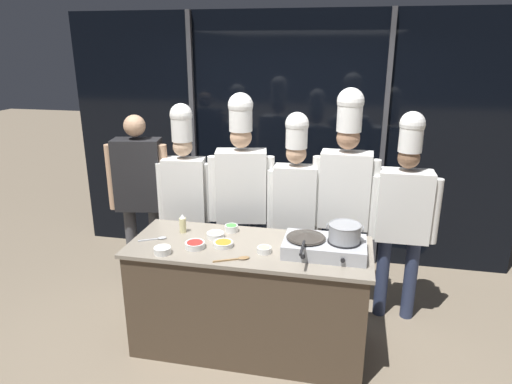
# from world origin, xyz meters

# --- Properties ---
(ground_plane) EXTENTS (24.00, 24.00, 0.00)m
(ground_plane) POSITION_xyz_m (0.00, 0.00, 0.00)
(ground_plane) COLOR #7F705B
(window_wall_back) EXTENTS (4.89, 0.09, 2.70)m
(window_wall_back) POSITION_xyz_m (0.00, 1.78, 1.35)
(window_wall_back) COLOR black
(window_wall_back) RESTS_ON ground_plane
(demo_counter) EXTENTS (1.85, 0.74, 0.89)m
(demo_counter) POSITION_xyz_m (0.00, 0.00, 0.45)
(demo_counter) COLOR #4C3D2D
(demo_counter) RESTS_ON ground_plane
(portable_stove) EXTENTS (0.60, 0.38, 0.11)m
(portable_stove) POSITION_xyz_m (0.57, -0.02, 0.95)
(portable_stove) COLOR #B2B5BA
(portable_stove) RESTS_ON demo_counter
(frying_pan) EXTENTS (0.29, 0.50, 0.04)m
(frying_pan) POSITION_xyz_m (0.43, -0.03, 1.03)
(frying_pan) COLOR #38332D
(frying_pan) RESTS_ON portable_stove
(stock_pot) EXTENTS (0.26, 0.23, 0.13)m
(stock_pot) POSITION_xyz_m (0.71, -0.02, 1.08)
(stock_pot) COLOR #93969B
(stock_pot) RESTS_ON portable_stove
(squeeze_bottle_oil) EXTENTS (0.06, 0.06, 0.16)m
(squeeze_bottle_oil) POSITION_xyz_m (-0.59, 0.14, 0.97)
(squeeze_bottle_oil) COLOR beige
(squeeze_bottle_oil) RESTS_ON demo_counter
(prep_bowl_shrimp) EXTENTS (0.14, 0.14, 0.05)m
(prep_bowl_shrimp) POSITION_xyz_m (-0.29, 0.09, 0.92)
(prep_bowl_shrimp) COLOR white
(prep_bowl_shrimp) RESTS_ON demo_counter
(prep_bowl_rice) EXTENTS (0.13, 0.13, 0.05)m
(prep_bowl_rice) POSITION_xyz_m (-0.59, -0.27, 0.92)
(prep_bowl_rice) COLOR white
(prep_bowl_rice) RESTS_ON demo_counter
(prep_bowl_scallions) EXTENTS (0.11, 0.11, 0.06)m
(prep_bowl_scallions) POSITION_xyz_m (-0.20, 0.24, 0.93)
(prep_bowl_scallions) COLOR white
(prep_bowl_scallions) RESTS_ON demo_counter
(prep_bowl_carrots) EXTENTS (0.15, 0.15, 0.04)m
(prep_bowl_carrots) POSITION_xyz_m (-0.19, -0.05, 0.92)
(prep_bowl_carrots) COLOR white
(prep_bowl_carrots) RESTS_ON demo_counter
(prep_bowl_bell_pepper) EXTENTS (0.15, 0.15, 0.05)m
(prep_bowl_bell_pepper) POSITION_xyz_m (-0.39, -0.13, 0.92)
(prep_bowl_bell_pepper) COLOR white
(prep_bowl_bell_pepper) RESTS_ON demo_counter
(prep_bowl_ginger) EXTENTS (0.11, 0.11, 0.05)m
(prep_bowl_ginger) POSITION_xyz_m (0.14, -0.10, 0.92)
(prep_bowl_ginger) COLOR white
(prep_bowl_ginger) RESTS_ON demo_counter
(serving_spoon_slotted) EXTENTS (0.25, 0.15, 0.02)m
(serving_spoon_slotted) POSITION_xyz_m (-0.02, -0.25, 0.90)
(serving_spoon_slotted) COLOR olive
(serving_spoon_slotted) RESTS_ON demo_counter
(serving_spoon_solid) EXTENTS (0.21, 0.13, 0.02)m
(serving_spoon_solid) POSITION_xyz_m (-0.73, -0.04, 0.90)
(serving_spoon_solid) COLOR #B2B5BA
(serving_spoon_solid) RESTS_ON demo_counter
(person_guest) EXTENTS (0.57, 0.31, 1.75)m
(person_guest) POSITION_xyz_m (-1.24, 0.72, 1.06)
(person_guest) COLOR #4C4C51
(person_guest) RESTS_ON ground_plane
(chef_head) EXTENTS (0.50, 0.26, 1.86)m
(chef_head) POSITION_xyz_m (-0.78, 0.73, 1.09)
(chef_head) COLOR #232326
(chef_head) RESTS_ON ground_plane
(chef_sous) EXTENTS (0.58, 0.32, 1.97)m
(chef_sous) POSITION_xyz_m (-0.24, 0.72, 1.13)
(chef_sous) COLOR #2D3856
(chef_sous) RESTS_ON ground_plane
(chef_line) EXTENTS (0.49, 0.21, 1.82)m
(chef_line) POSITION_xyz_m (0.25, 0.72, 1.07)
(chef_line) COLOR #232326
(chef_line) RESTS_ON ground_plane
(chef_pastry) EXTENTS (0.57, 0.24, 2.02)m
(chef_pastry) POSITION_xyz_m (0.69, 0.73, 1.18)
(chef_pastry) COLOR #2D3856
(chef_pastry) RESTS_ON ground_plane
(chef_apprentice) EXTENTS (0.58, 0.23, 1.85)m
(chef_apprentice) POSITION_xyz_m (1.18, 0.70, 1.05)
(chef_apprentice) COLOR #2D3856
(chef_apprentice) RESTS_ON ground_plane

